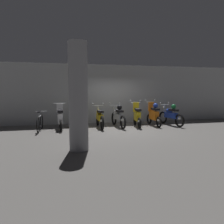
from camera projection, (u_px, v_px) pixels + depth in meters
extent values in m
plane|color=#565451|center=(122.00, 129.00, 9.65)|extent=(80.00, 80.00, 0.00)
cube|color=#9EA0A3|center=(111.00, 94.00, 11.62)|extent=(16.00, 0.30, 3.15)
torus|color=black|center=(60.00, 122.00, 10.10)|extent=(0.11, 0.53, 0.53)
torus|color=black|center=(61.00, 126.00, 9.00)|extent=(0.11, 0.53, 0.53)
cube|color=silver|center=(60.00, 118.00, 9.53)|extent=(0.25, 0.74, 0.44)
cube|color=silver|center=(60.00, 108.00, 9.82)|extent=(0.28, 0.13, 0.48)
cube|color=black|center=(60.00, 111.00, 9.34)|extent=(0.26, 0.53, 0.10)
cylinder|color=#B7BABF|center=(60.00, 103.00, 9.93)|extent=(0.56, 0.06, 0.04)
cylinder|color=#B7BABF|center=(60.00, 113.00, 10.02)|extent=(0.06, 0.15, 0.85)
sphere|color=silver|center=(60.00, 107.00, 9.98)|extent=(0.12, 0.12, 0.12)
cube|color=white|center=(61.00, 123.00, 9.01)|extent=(0.16, 0.02, 0.10)
torus|color=black|center=(78.00, 120.00, 10.25)|extent=(0.18, 0.66, 0.65)
torus|color=black|center=(84.00, 124.00, 9.04)|extent=(0.18, 0.66, 0.65)
cube|color=gold|center=(81.00, 118.00, 9.63)|extent=(0.34, 0.86, 0.28)
ellipsoid|color=gold|center=(80.00, 113.00, 9.75)|extent=(0.32, 0.47, 0.22)
cube|color=black|center=(82.00, 112.00, 9.43)|extent=(0.31, 0.55, 0.10)
cylinder|color=#B7BABF|center=(78.00, 106.00, 10.08)|extent=(0.56, 0.12, 0.04)
sphere|color=#B7BABF|center=(72.00, 104.00, 9.97)|extent=(0.07, 0.07, 0.07)
sphere|color=#B7BABF|center=(83.00, 104.00, 10.16)|extent=(0.07, 0.07, 0.07)
cylinder|color=#B7BABF|center=(78.00, 114.00, 10.16)|extent=(0.08, 0.17, 0.65)
sphere|color=silver|center=(78.00, 109.00, 10.14)|extent=(0.12, 0.12, 0.12)
cube|color=white|center=(84.00, 122.00, 9.06)|extent=(0.16, 0.04, 0.10)
torus|color=black|center=(98.00, 119.00, 10.63)|extent=(0.10, 0.65, 0.65)
torus|color=black|center=(102.00, 123.00, 9.37)|extent=(0.10, 0.65, 0.65)
cube|color=gold|center=(100.00, 117.00, 9.98)|extent=(0.23, 0.83, 0.28)
ellipsoid|color=gold|center=(99.00, 112.00, 10.11)|extent=(0.27, 0.44, 0.22)
cube|color=black|center=(100.00, 111.00, 9.77)|extent=(0.25, 0.52, 0.10)
cylinder|color=#B7BABF|center=(98.00, 106.00, 10.46)|extent=(0.56, 0.04, 0.04)
sphere|color=#B7BABF|center=(93.00, 104.00, 10.39)|extent=(0.07, 0.07, 0.07)
sphere|color=#B7BABF|center=(103.00, 104.00, 10.50)|extent=(0.07, 0.07, 0.07)
cylinder|color=#B7BABF|center=(98.00, 113.00, 10.55)|extent=(0.06, 0.16, 0.65)
sphere|color=silver|center=(98.00, 109.00, 10.52)|extent=(0.12, 0.12, 0.12)
cube|color=white|center=(102.00, 121.00, 9.38)|extent=(0.16, 0.01, 0.10)
torus|color=black|center=(114.00, 119.00, 10.84)|extent=(0.14, 0.66, 0.65)
torus|color=black|center=(123.00, 122.00, 9.61)|extent=(0.14, 0.66, 0.65)
cube|color=#9EA0A8|center=(118.00, 116.00, 10.20)|extent=(0.29, 0.85, 0.28)
ellipsoid|color=#9EA0A8|center=(117.00, 112.00, 10.33)|extent=(0.29, 0.46, 0.22)
cube|color=black|center=(119.00, 111.00, 10.00)|extent=(0.28, 0.54, 0.10)
cylinder|color=#B7BABF|center=(115.00, 105.00, 10.67)|extent=(0.56, 0.08, 0.04)
sphere|color=#B7BABF|center=(110.00, 103.00, 10.58)|extent=(0.07, 0.07, 0.07)
sphere|color=#B7BABF|center=(119.00, 103.00, 10.74)|extent=(0.07, 0.07, 0.07)
cylinder|color=#B7BABF|center=(114.00, 112.00, 10.76)|extent=(0.07, 0.16, 0.65)
sphere|color=silver|center=(114.00, 108.00, 10.73)|extent=(0.12, 0.12, 0.12)
cube|color=white|center=(123.00, 120.00, 9.62)|extent=(0.16, 0.02, 0.10)
sphere|color=black|center=(120.00, 107.00, 9.98)|extent=(0.24, 0.24, 0.24)
torus|color=black|center=(135.00, 120.00, 10.84)|extent=(0.17, 0.54, 0.53)
torus|color=black|center=(139.00, 123.00, 9.70)|extent=(0.17, 0.54, 0.53)
cube|color=gold|center=(137.00, 116.00, 10.24)|extent=(0.33, 0.76, 0.44)
cube|color=gold|center=(136.00, 107.00, 10.54)|extent=(0.30, 0.16, 0.48)
cube|color=black|center=(138.00, 110.00, 10.05)|extent=(0.32, 0.55, 0.10)
cylinder|color=#B7BABF|center=(136.00, 103.00, 10.66)|extent=(0.56, 0.12, 0.04)
sphere|color=#B7BABF|center=(130.00, 101.00, 10.63)|extent=(0.07, 0.07, 0.07)
sphere|color=#B7BABF|center=(141.00, 101.00, 10.67)|extent=(0.07, 0.07, 0.07)
cylinder|color=#B7BABF|center=(135.00, 112.00, 10.75)|extent=(0.08, 0.15, 0.85)
sphere|color=silver|center=(135.00, 105.00, 10.72)|extent=(0.12, 0.12, 0.12)
cube|color=white|center=(139.00, 121.00, 9.71)|extent=(0.16, 0.04, 0.10)
torus|color=black|center=(149.00, 119.00, 11.11)|extent=(0.09, 0.53, 0.53)
torus|color=black|center=(159.00, 122.00, 10.00)|extent=(0.09, 0.53, 0.53)
cube|color=orange|center=(154.00, 115.00, 10.53)|extent=(0.22, 0.74, 0.44)
cube|color=orange|center=(151.00, 107.00, 10.82)|extent=(0.28, 0.12, 0.48)
cube|color=black|center=(155.00, 109.00, 10.34)|extent=(0.24, 0.52, 0.10)
cylinder|color=#B7BABF|center=(150.00, 102.00, 10.93)|extent=(0.56, 0.04, 0.04)
sphere|color=#B7BABF|center=(146.00, 100.00, 10.86)|extent=(0.07, 0.07, 0.07)
sphere|color=#B7BABF|center=(155.00, 100.00, 10.98)|extent=(0.07, 0.07, 0.07)
cylinder|color=#B7BABF|center=(150.00, 111.00, 11.02)|extent=(0.06, 0.15, 0.85)
sphere|color=silver|center=(150.00, 105.00, 10.99)|extent=(0.12, 0.12, 0.12)
cube|color=white|center=(159.00, 120.00, 10.01)|extent=(0.16, 0.01, 0.10)
sphere|color=#1E389E|center=(155.00, 106.00, 10.32)|extent=(0.24, 0.24, 0.24)
torus|color=black|center=(163.00, 117.00, 11.30)|extent=(0.20, 0.66, 0.65)
torus|color=black|center=(180.00, 121.00, 10.11)|extent=(0.20, 0.66, 0.65)
cube|color=#1E389E|center=(171.00, 115.00, 10.68)|extent=(0.36, 0.86, 0.28)
ellipsoid|color=#1E389E|center=(169.00, 111.00, 10.80)|extent=(0.33, 0.48, 0.22)
cube|color=black|center=(173.00, 110.00, 10.49)|extent=(0.32, 0.55, 0.10)
cylinder|color=#B7BABF|center=(165.00, 105.00, 11.13)|extent=(0.56, 0.13, 0.04)
sphere|color=#B7BABF|center=(161.00, 103.00, 11.02)|extent=(0.07, 0.07, 0.07)
sphere|color=#B7BABF|center=(169.00, 103.00, 11.22)|extent=(0.07, 0.07, 0.07)
cylinder|color=#B7BABF|center=(164.00, 112.00, 11.22)|extent=(0.08, 0.17, 0.65)
sphere|color=silver|center=(164.00, 107.00, 11.20)|extent=(0.12, 0.12, 0.12)
cube|color=white|center=(179.00, 118.00, 10.12)|extent=(0.16, 0.04, 0.10)
sphere|color=#197238|center=(174.00, 107.00, 10.47)|extent=(0.24, 0.24, 0.24)
torus|color=black|center=(42.00, 121.00, 9.72)|extent=(0.07, 0.68, 0.68)
torus|color=black|center=(38.00, 125.00, 8.70)|extent=(0.07, 0.68, 0.68)
cylinder|color=silver|center=(40.00, 116.00, 9.18)|extent=(0.07, 0.68, 0.04)
cylinder|color=silver|center=(39.00, 115.00, 8.97)|extent=(0.03, 0.03, 0.22)
cube|color=black|center=(39.00, 112.00, 8.95)|extent=(0.11, 0.22, 0.05)
cylinder|color=#B7BABF|center=(41.00, 111.00, 9.55)|extent=(0.50, 0.05, 0.03)
cylinder|color=black|center=(40.00, 127.00, 9.18)|extent=(0.12, 0.11, 0.10)
cylinder|color=gray|center=(78.00, 97.00, 6.10)|extent=(0.56, 0.56, 3.15)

